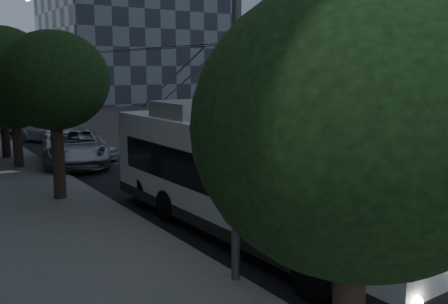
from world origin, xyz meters
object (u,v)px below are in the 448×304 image
trolleybus (246,178)px  car_white_a (88,146)px  pickup_silver (74,147)px  streetlamp_far (4,50)px  streetlamp_near (252,42)px  car_white_c (3,121)px  car_white_b (48,132)px

trolleybus → car_white_a: size_ratio=3.15×
pickup_silver → streetlamp_far: bearing=109.1°
streetlamp_near → streetlamp_far: size_ratio=0.91×
trolleybus → streetlamp_near: streetlamp_near is taller
car_white_c → car_white_b: bearing=-66.2°
car_white_c → streetlamp_far: (-0.56, -5.49, 5.22)m
streetlamp_near → streetlamp_far: streetlamp_far is taller
car_white_b → streetlamp_near: (-1.90, -25.01, 4.84)m
streetlamp_far → streetlamp_near: bearing=-89.9°
car_white_a → streetlamp_far: size_ratio=0.41×
car_white_b → car_white_c: (-1.40, 7.49, 0.11)m
trolleybus → car_white_b: (0.11, 22.40, -1.09)m
pickup_silver → car_white_c: size_ratio=1.37×
car_white_a → streetlamp_near: bearing=-106.9°
car_white_b → streetlamp_near: streetlamp_near is taller
car_white_b → streetlamp_near: size_ratio=0.51×
car_white_b → streetlamp_far: streetlamp_far is taller
trolleybus → streetlamp_far: bearing=93.1°
car_white_a → car_white_b: size_ratio=0.88×
streetlamp_far → car_white_b: bearing=-45.6°
trolleybus → pickup_silver: (-0.82, 13.68, -0.86)m
car_white_c → trolleybus: bearing=-74.3°
car_white_b → car_white_c: 7.62m
trolleybus → pickup_silver: bearing=92.2°
pickup_silver → car_white_a: pickup_silver is taller
pickup_silver → car_white_b: pickup_silver is taller
pickup_silver → car_white_c: bearing=105.3°
car_white_b → trolleybus: bearing=-114.9°
car_white_b → streetlamp_near: 25.55m
car_white_b → streetlamp_far: bearing=109.8°
car_white_a → car_white_c: bearing=86.0°
car_white_b → streetlamp_far: (-1.96, 2.00, 5.33)m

